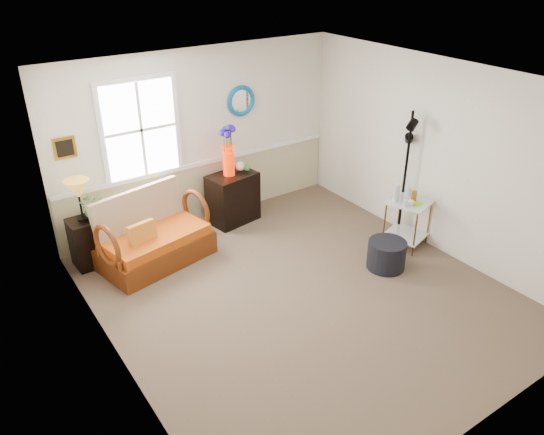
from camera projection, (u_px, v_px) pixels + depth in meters
floor at (301, 293)px, 6.57m from camera, size 4.50×5.00×0.01m
ceiling at (307, 83)px, 5.36m from camera, size 4.50×5.00×0.01m
walls at (304, 199)px, 5.96m from camera, size 4.51×5.01×2.60m
wainscot at (204, 191)px, 8.17m from camera, size 4.46×0.02×0.90m
chair_rail at (203, 163)px, 7.94m from camera, size 4.46×0.04×0.06m
window at (141, 130)px, 7.17m from camera, size 1.14×0.06×1.44m
picture at (64, 148)px, 6.70m from camera, size 0.28×0.03×0.28m
mirror at (241, 101)px, 7.91m from camera, size 0.47×0.07×0.47m
loveseat at (154, 230)px, 7.01m from camera, size 1.59×1.11×0.95m
throw_pillow at (143, 237)px, 6.82m from camera, size 0.38×0.16×0.37m
lamp_stand at (87, 243)px, 7.00m from camera, size 0.40×0.40×0.67m
table_lamp at (80, 201)px, 6.71m from camera, size 0.37×0.37×0.57m
potted_plant at (92, 208)px, 6.85m from camera, size 0.37×0.40×0.28m
cabinet at (233, 198)px, 8.09m from camera, size 0.79×0.58×0.78m
flower_vase at (228, 151)px, 7.73m from camera, size 0.26×0.26×0.75m
side_table at (407, 223)px, 7.47m from camera, size 0.68×0.68×0.69m
tabletop_items at (407, 193)px, 7.24m from camera, size 0.44×0.44×0.24m
floor_lamp at (405, 176)px, 7.46m from camera, size 0.33×0.33×1.88m
ottoman at (386, 255)px, 7.00m from camera, size 0.67×0.67×0.39m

